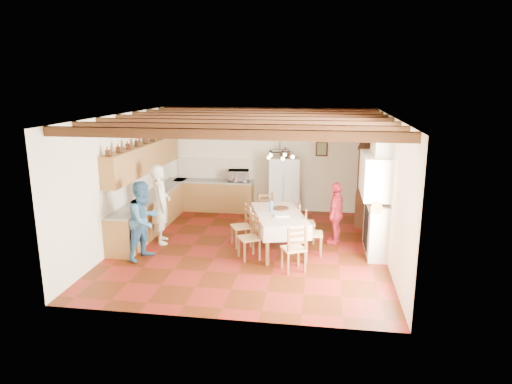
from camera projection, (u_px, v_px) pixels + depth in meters
floor at (250, 248)px, 10.46m from camera, size 6.00×6.50×0.02m
ceiling at (249, 115)px, 9.74m from camera, size 6.00×6.50×0.02m
wall_back at (268, 160)px, 13.23m from camera, size 6.00×0.02×3.00m
wall_front at (215, 231)px, 6.97m from camera, size 6.00×0.02×3.00m
wall_left at (121, 180)px, 10.53m from camera, size 0.02×6.50×3.00m
wall_right at (389, 189)px, 9.67m from camera, size 0.02×6.50×3.00m
ceiling_beams at (249, 120)px, 9.76m from camera, size 6.00×6.30×0.16m
lower_cabinets_left at (153, 212)px, 11.75m from camera, size 0.60×4.30×0.86m
lower_cabinets_back at (214, 196)px, 13.41m from camera, size 2.30×0.60×0.86m
countertop_left at (152, 195)px, 11.64m from camera, size 0.62×4.30×0.04m
countertop_back at (213, 181)px, 13.30m from camera, size 2.34×0.62×0.04m
backsplash_left at (141, 183)px, 11.60m from camera, size 0.03×4.30×0.60m
backsplash_back at (215, 168)px, 13.50m from camera, size 2.30×0.03×0.60m
upper_cabinets at (145, 158)px, 11.43m from camera, size 0.35×4.20×0.70m
fireplace at (374, 191)px, 9.93m from camera, size 0.56×1.60×2.80m
wall_picture at (322, 149)px, 12.90m from camera, size 0.34×0.03×0.42m
refrigerator at (285, 186)px, 12.84m from camera, size 0.86×0.71×1.66m
hutch at (366, 185)px, 12.08m from camera, size 0.62×1.20×2.09m
dining_table at (279, 217)px, 10.19m from camera, size 1.51×2.16×0.86m
chandelier at (280, 151)px, 9.84m from camera, size 0.47×0.47×0.03m
chair_left_near at (249, 237)px, 9.73m from camera, size 0.56×0.57×0.96m
chair_left_far at (241, 226)px, 10.49m from camera, size 0.55×0.56×0.96m
chair_right_near at (313, 233)px, 10.00m from camera, size 0.41×0.43×0.96m
chair_right_far at (306, 222)px, 10.77m from camera, size 0.45×0.47×0.96m
chair_end_near at (294, 248)px, 9.11m from camera, size 0.55×0.54×0.96m
chair_end_far at (268, 213)px, 11.49m from camera, size 0.56×0.55×0.96m
person_man at (161, 204)px, 10.60m from camera, size 0.66×0.80×1.87m
person_woman_blue at (144, 220)px, 9.66m from camera, size 0.91×1.01×1.70m
person_woman_red at (336, 213)px, 10.61m from camera, size 0.59×0.92×1.46m
microwave at (239, 176)px, 13.15m from camera, size 0.65×0.49×0.32m
fridge_vase at (285, 152)px, 12.61m from camera, size 0.32×0.32×0.29m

